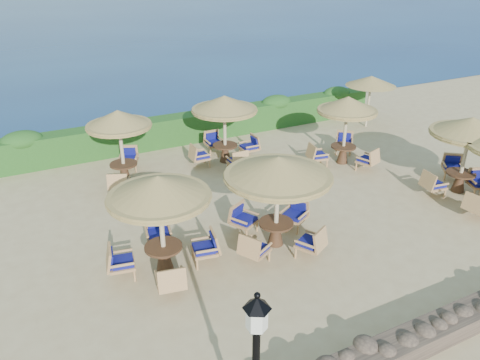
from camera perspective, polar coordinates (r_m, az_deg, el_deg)
ground at (r=14.99m, az=5.40°, el=-3.65°), size 120.00×120.00×0.00m
sea at (r=81.61m, az=-23.13°, el=18.50°), size 160.00×160.00×0.00m
hedge at (r=20.64m, az=-5.21°, el=6.53°), size 18.00×0.90×1.20m
stone_wall at (r=11.14m, az=23.29°, el=-16.35°), size 15.00×0.65×0.44m
extra_parasol at (r=22.62m, az=15.69°, el=11.54°), size 2.30×2.30×2.41m
cafe_set_0 at (r=11.51m, az=-9.70°, el=-3.59°), size 2.88×2.88×2.65m
cafe_set_1 at (r=12.37m, az=4.60°, el=-0.59°), size 2.91×2.91×2.65m
cafe_set_3 at (r=16.58m, az=-14.45°, el=5.69°), size 2.24×2.85×2.65m
cafe_set_4 at (r=17.84m, az=-1.88°, el=7.42°), size 2.80×2.80×2.65m
cafe_set_5 at (r=18.16m, az=12.82°, el=7.17°), size 2.62×2.72×2.65m
cafe_set_6 at (r=17.07m, az=26.06°, el=4.32°), size 2.72×2.75×2.65m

